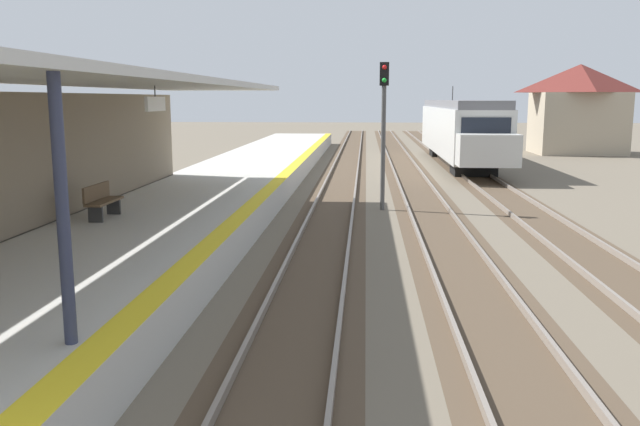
{
  "coord_description": "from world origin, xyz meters",
  "views": [
    {
      "loc": [
        3.03,
        -2.65,
        3.95
      ],
      "look_at": [
        2.3,
        7.95,
        2.1
      ],
      "focal_mm": 37.0,
      "sensor_mm": 36.0,
      "label": 1
    }
  ],
  "objects": [
    {
      "name": "track_pair_middle",
      "position": [
        5.3,
        20.0,
        0.05
      ],
      "size": [
        2.34,
        120.0,
        0.16
      ],
      "color": "#4C3D2D",
      "rests_on": "ground"
    },
    {
      "name": "rail_signal_post",
      "position": [
        3.66,
        20.84,
        3.19
      ],
      "size": [
        0.32,
        0.34,
        5.2
      ],
      "color": "#4C4C4C",
      "rests_on": "ground"
    },
    {
      "name": "track_pair_nearest_platform",
      "position": [
        1.9,
        20.0,
        0.05
      ],
      "size": [
        2.34,
        120.0,
        0.16
      ],
      "color": "#4C3D2D",
      "rests_on": "ground"
    },
    {
      "name": "distant_trackside_house",
      "position": [
        18.36,
        46.73,
        3.34
      ],
      "size": [
        6.6,
        5.28,
        6.4
      ],
      "color": "tan",
      "rests_on": "ground"
    },
    {
      "name": "approaching_train",
      "position": [
        8.7,
        37.76,
        2.18
      ],
      "size": [
        2.93,
        19.6,
        4.76
      ],
      "color": "silver",
      "rests_on": "ground"
    },
    {
      "name": "track_pair_far_side",
      "position": [
        8.7,
        20.0,
        0.05
      ],
      "size": [
        2.34,
        120.0,
        0.16
      ],
      "color": "#4C3D2D",
      "rests_on": "ground"
    },
    {
      "name": "station_building_with_canopy",
      "position": [
        -4.3,
        11.63,
        2.66
      ],
      "size": [
        4.85,
        24.0,
        4.43
      ],
      "color": "#4C4C4C",
      "rests_on": "ground"
    },
    {
      "name": "station_platform",
      "position": [
        -2.5,
        16.0,
        0.45
      ],
      "size": [
        5.0,
        80.0,
        0.91
      ],
      "color": "#B7B5AD",
      "rests_on": "ground"
    },
    {
      "name": "platform_bench",
      "position": [
        -3.74,
        13.7,
        1.37
      ],
      "size": [
        0.45,
        1.6,
        0.88
      ],
      "color": "brown",
      "rests_on": "station_platform"
    }
  ]
}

